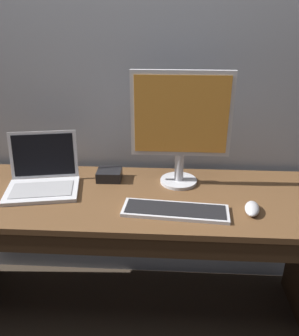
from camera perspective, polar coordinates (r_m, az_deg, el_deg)
ground_plane at (r=2.10m, az=-2.70°, el=-22.59°), size 14.00×14.00×0.00m
desk at (r=1.70m, az=-3.16°, el=-9.84°), size 1.84×0.61×0.75m
laptop_silver at (r=1.74m, az=-17.11°, el=-1.54°), size 0.38×0.34×0.25m
external_monitor at (r=1.62m, az=5.17°, el=7.04°), size 0.46×0.18×0.55m
wired_keyboard at (r=1.49m, az=4.25°, el=-6.99°), size 0.46×0.17×0.02m
computer_mouse at (r=1.54m, az=16.51°, el=-6.41°), size 0.08×0.13×0.04m
external_drive_box at (r=1.76m, az=-6.61°, el=-1.12°), size 0.12×0.11×0.05m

